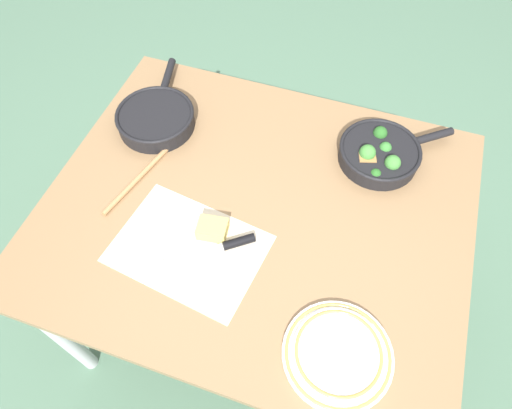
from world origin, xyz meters
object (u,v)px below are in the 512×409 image
object	(u,v)px
skillet_eggs	(156,118)
cheese_block	(212,229)
grater_knife	(217,249)
dinner_plate_stack	(338,354)
wooden_spoon	(158,158)
skillet_broccoli	(380,153)

from	to	relation	value
skillet_eggs	cheese_block	distance (m)	0.44
grater_knife	cheese_block	size ratio (longest dim) A/B	2.90
dinner_plate_stack	cheese_block	bearing A→B (deg)	151.83
wooden_spoon	skillet_broccoli	bearing A→B (deg)	-57.41
skillet_eggs	cheese_block	bearing A→B (deg)	-147.91
skillet_eggs	dinner_plate_stack	bearing A→B (deg)	-139.59
wooden_spoon	dinner_plate_stack	size ratio (longest dim) A/B	1.46
wooden_spoon	dinner_plate_stack	world-z (taller)	dinner_plate_stack
skillet_broccoli	grater_knife	size ratio (longest dim) A/B	1.28
skillet_broccoli	skillet_eggs	world-z (taller)	skillet_broccoli
skillet_eggs	grater_knife	xyz separation A→B (m)	(0.34, -0.35, -0.02)
cheese_block	dinner_plate_stack	size ratio (longest dim) A/B	0.34
skillet_broccoli	grater_knife	bearing A→B (deg)	-166.25
dinner_plate_stack	skillet_broccoli	bearing A→B (deg)	91.73
grater_knife	cheese_block	xyz separation A→B (m)	(-0.03, 0.05, 0.01)
skillet_eggs	grater_knife	bearing A→B (deg)	-149.24
cheese_block	dinner_plate_stack	bearing A→B (deg)	-28.17
skillet_eggs	wooden_spoon	distance (m)	0.14
grater_knife	dinner_plate_stack	world-z (taller)	dinner_plate_stack
wooden_spoon	cheese_block	xyz separation A→B (m)	(0.25, -0.18, 0.01)
skillet_eggs	cheese_block	size ratio (longest dim) A/B	4.43
skillet_broccoli	dinner_plate_stack	distance (m)	0.60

